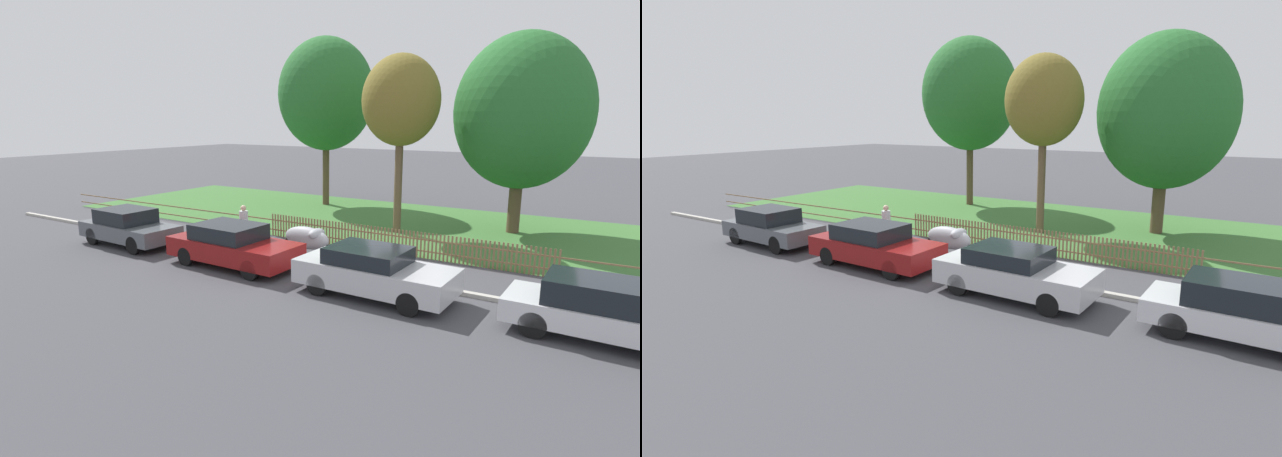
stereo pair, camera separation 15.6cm
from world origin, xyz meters
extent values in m
plane|color=#424247|center=(0.00, 0.00, 0.00)|extent=(120.00, 120.00, 0.00)
cube|color=#B2ADA3|center=(0.00, 0.10, 0.06)|extent=(37.96, 0.20, 0.12)
cube|color=#3D7033|center=(0.00, 8.35, 0.01)|extent=(37.96, 10.51, 0.01)
cube|color=olive|center=(0.00, 3.12, 0.26)|extent=(37.96, 0.03, 0.05)
cube|color=olive|center=(0.00, 3.12, 0.67)|extent=(37.96, 0.03, 0.05)
cube|color=olive|center=(-5.49, 3.09, 0.47)|extent=(0.06, 0.03, 0.94)
cube|color=olive|center=(-5.35, 3.09, 0.47)|extent=(0.06, 0.03, 0.94)
cube|color=olive|center=(-5.21, 3.09, 0.47)|extent=(0.06, 0.03, 0.94)
cube|color=olive|center=(-5.07, 3.09, 0.47)|extent=(0.06, 0.03, 0.94)
cube|color=olive|center=(-4.93, 3.09, 0.47)|extent=(0.06, 0.03, 0.94)
cube|color=olive|center=(-4.79, 3.09, 0.47)|extent=(0.06, 0.03, 0.94)
cube|color=olive|center=(-4.65, 3.09, 0.47)|extent=(0.06, 0.03, 0.94)
cube|color=olive|center=(-4.51, 3.09, 0.47)|extent=(0.06, 0.03, 0.94)
cube|color=olive|center=(-4.38, 3.09, 0.47)|extent=(0.06, 0.03, 0.94)
cube|color=olive|center=(-4.24, 3.09, 0.47)|extent=(0.06, 0.03, 0.94)
cube|color=olive|center=(-4.10, 3.09, 0.47)|extent=(0.06, 0.03, 0.94)
cube|color=olive|center=(-3.96, 3.09, 0.47)|extent=(0.06, 0.03, 0.94)
cube|color=olive|center=(-3.82, 3.09, 0.47)|extent=(0.06, 0.03, 0.94)
cube|color=olive|center=(-3.68, 3.09, 0.47)|extent=(0.06, 0.03, 0.94)
cube|color=olive|center=(-3.54, 3.09, 0.47)|extent=(0.06, 0.03, 0.94)
cube|color=olive|center=(-3.40, 3.09, 0.47)|extent=(0.06, 0.03, 0.94)
cube|color=olive|center=(-3.26, 3.09, 0.47)|extent=(0.06, 0.03, 0.94)
cube|color=olive|center=(-3.13, 3.09, 0.47)|extent=(0.06, 0.03, 0.94)
cube|color=olive|center=(-2.99, 3.09, 0.47)|extent=(0.06, 0.03, 0.94)
cube|color=olive|center=(-2.85, 3.09, 0.47)|extent=(0.06, 0.03, 0.94)
cube|color=olive|center=(-2.71, 3.09, 0.47)|extent=(0.06, 0.03, 0.94)
cube|color=olive|center=(-2.57, 3.09, 0.47)|extent=(0.06, 0.03, 0.94)
cube|color=olive|center=(-2.43, 3.09, 0.47)|extent=(0.06, 0.03, 0.94)
cube|color=olive|center=(-2.29, 3.09, 0.47)|extent=(0.06, 0.03, 0.94)
cube|color=olive|center=(-2.15, 3.09, 0.47)|extent=(0.06, 0.03, 0.94)
cube|color=olive|center=(-2.01, 3.09, 0.47)|extent=(0.06, 0.03, 0.94)
cube|color=olive|center=(-1.88, 3.09, 0.47)|extent=(0.06, 0.03, 0.94)
cube|color=olive|center=(-1.74, 3.09, 0.47)|extent=(0.06, 0.03, 0.94)
cube|color=olive|center=(-1.60, 3.09, 0.47)|extent=(0.06, 0.03, 0.94)
cube|color=olive|center=(-1.46, 3.09, 0.47)|extent=(0.06, 0.03, 0.94)
cube|color=olive|center=(-1.32, 3.09, 0.47)|extent=(0.06, 0.03, 0.94)
cube|color=olive|center=(-1.18, 3.09, 0.47)|extent=(0.06, 0.03, 0.94)
cube|color=olive|center=(-1.04, 3.09, 0.47)|extent=(0.06, 0.03, 0.94)
cube|color=olive|center=(-0.90, 3.09, 0.47)|extent=(0.06, 0.03, 0.94)
cube|color=olive|center=(-0.76, 3.09, 0.47)|extent=(0.06, 0.03, 0.94)
cube|color=olive|center=(-0.63, 3.09, 0.47)|extent=(0.06, 0.03, 0.94)
cube|color=olive|center=(-0.49, 3.09, 0.47)|extent=(0.06, 0.03, 0.94)
cube|color=olive|center=(-0.35, 3.09, 0.47)|extent=(0.06, 0.03, 0.94)
cube|color=olive|center=(-0.21, 3.09, 0.47)|extent=(0.06, 0.03, 0.94)
cube|color=olive|center=(-0.07, 3.09, 0.47)|extent=(0.06, 0.03, 0.94)
cube|color=olive|center=(0.07, 3.09, 0.47)|extent=(0.06, 0.03, 0.94)
cube|color=olive|center=(0.21, 3.09, 0.47)|extent=(0.06, 0.03, 0.94)
cube|color=olive|center=(0.35, 3.09, 0.47)|extent=(0.06, 0.03, 0.94)
cube|color=olive|center=(0.49, 3.09, 0.47)|extent=(0.06, 0.03, 0.94)
cube|color=olive|center=(0.63, 3.09, 0.47)|extent=(0.06, 0.03, 0.94)
cube|color=olive|center=(0.76, 3.09, 0.47)|extent=(0.06, 0.03, 0.94)
cube|color=olive|center=(0.90, 3.09, 0.47)|extent=(0.06, 0.03, 0.94)
cube|color=olive|center=(1.04, 3.09, 0.47)|extent=(0.06, 0.03, 0.94)
cube|color=olive|center=(1.18, 3.09, 0.47)|extent=(0.06, 0.03, 0.94)
cube|color=olive|center=(1.32, 3.09, 0.47)|extent=(0.06, 0.03, 0.94)
cube|color=olive|center=(1.46, 3.09, 0.47)|extent=(0.06, 0.03, 0.94)
cube|color=olive|center=(1.60, 3.09, 0.47)|extent=(0.06, 0.03, 0.94)
cube|color=olive|center=(1.74, 3.09, 0.47)|extent=(0.06, 0.03, 0.94)
cube|color=olive|center=(1.88, 3.09, 0.47)|extent=(0.06, 0.03, 0.94)
cube|color=olive|center=(2.01, 3.09, 0.47)|extent=(0.06, 0.03, 0.94)
cube|color=olive|center=(2.15, 3.09, 0.47)|extent=(0.06, 0.03, 0.94)
cube|color=olive|center=(2.29, 3.09, 0.47)|extent=(0.06, 0.03, 0.94)
cube|color=olive|center=(2.43, 3.09, 0.47)|extent=(0.06, 0.03, 0.94)
cube|color=olive|center=(2.57, 3.09, 0.47)|extent=(0.06, 0.03, 0.94)
cube|color=olive|center=(2.71, 3.09, 0.47)|extent=(0.06, 0.03, 0.94)
cube|color=olive|center=(2.85, 3.09, 0.47)|extent=(0.06, 0.03, 0.94)
cube|color=olive|center=(2.99, 3.09, 0.47)|extent=(0.06, 0.03, 0.94)
cube|color=olive|center=(3.13, 3.09, 0.47)|extent=(0.06, 0.03, 0.94)
cube|color=olive|center=(3.26, 3.09, 0.47)|extent=(0.06, 0.03, 0.94)
cube|color=olive|center=(3.40, 3.09, 0.47)|extent=(0.06, 0.03, 0.94)
cube|color=olive|center=(3.54, 3.09, 0.47)|extent=(0.06, 0.03, 0.94)
cube|color=olive|center=(3.68, 3.09, 0.47)|extent=(0.06, 0.03, 0.94)
cube|color=olive|center=(3.82, 3.09, 0.47)|extent=(0.06, 0.03, 0.94)
cube|color=olive|center=(3.96, 3.09, 0.47)|extent=(0.06, 0.03, 0.94)
cube|color=olive|center=(4.10, 3.09, 0.47)|extent=(0.06, 0.03, 0.94)
cube|color=olive|center=(4.24, 3.09, 0.47)|extent=(0.06, 0.03, 0.94)
cube|color=olive|center=(4.38, 3.09, 0.47)|extent=(0.06, 0.03, 0.94)
cube|color=olive|center=(4.51, 3.09, 0.47)|extent=(0.06, 0.03, 0.94)
cube|color=olive|center=(4.65, 3.09, 0.47)|extent=(0.06, 0.03, 0.94)
cube|color=olive|center=(4.79, 3.09, 0.47)|extent=(0.06, 0.03, 0.94)
cube|color=olive|center=(4.93, 3.09, 0.47)|extent=(0.06, 0.03, 0.94)
cube|color=olive|center=(5.07, 3.09, 0.47)|extent=(0.06, 0.03, 0.94)
cube|color=olive|center=(5.21, 3.09, 0.47)|extent=(0.06, 0.03, 0.94)
cube|color=olive|center=(5.35, 3.09, 0.47)|extent=(0.06, 0.03, 0.94)
cube|color=olive|center=(5.49, 3.09, 0.47)|extent=(0.06, 0.03, 0.94)
cube|color=#51565B|center=(-9.19, -1.14, 0.57)|extent=(4.18, 1.92, 0.58)
cube|color=black|center=(-9.40, -1.13, 1.14)|extent=(2.04, 1.67, 0.55)
cylinder|color=black|center=(-7.89, -0.37, 0.33)|extent=(0.67, 0.16, 0.67)
cylinder|color=black|center=(-7.94, -2.00, 0.33)|extent=(0.67, 0.16, 0.67)
cylinder|color=black|center=(-10.44, -0.28, 0.33)|extent=(0.67, 0.16, 0.67)
cylinder|color=black|center=(-10.50, -1.91, 0.33)|extent=(0.67, 0.16, 0.67)
cube|color=maroon|center=(-3.86, -1.14, 0.59)|extent=(4.60, 1.99, 0.64)
cube|color=black|center=(-4.09, -1.13, 1.16)|extent=(2.23, 1.74, 0.50)
cylinder|color=black|center=(-2.43, -0.31, 0.31)|extent=(0.63, 0.16, 0.63)
cylinder|color=black|center=(-2.47, -2.04, 0.31)|extent=(0.63, 0.16, 0.63)
cylinder|color=black|center=(-5.25, -0.24, 0.31)|extent=(0.63, 0.16, 0.63)
cylinder|color=black|center=(-5.29, -1.97, 0.31)|extent=(0.63, 0.16, 0.63)
cube|color=#BCBCC1|center=(1.36, -1.25, 0.60)|extent=(4.43, 1.93, 0.67)
cube|color=black|center=(1.14, -1.25, 1.15)|extent=(2.14, 1.70, 0.43)
cylinder|color=black|center=(2.74, -0.44, 0.31)|extent=(0.62, 0.15, 0.62)
cylinder|color=black|center=(2.71, -2.13, 0.31)|extent=(0.62, 0.15, 0.62)
cylinder|color=black|center=(0.02, -0.38, 0.31)|extent=(0.62, 0.15, 0.62)
cylinder|color=black|center=(-0.02, -2.07, 0.31)|extent=(0.62, 0.15, 0.62)
cube|color=silver|center=(6.83, -1.09, 0.53)|extent=(4.07, 1.74, 0.53)
cube|color=black|center=(6.62, -1.08, 1.08)|extent=(1.97, 1.53, 0.57)
cylinder|color=black|center=(5.59, -0.30, 0.31)|extent=(0.62, 0.15, 0.62)
cylinder|color=black|center=(5.56, -1.83, 0.31)|extent=(0.62, 0.15, 0.62)
cylinder|color=black|center=(-1.86, 1.24, 0.29)|extent=(0.58, 0.16, 0.57)
cylinder|color=black|center=(-3.33, 1.38, 0.29)|extent=(0.58, 0.16, 0.57)
ellipsoid|color=#9EA0A8|center=(-2.60, 1.31, 0.63)|extent=(1.99, 0.82, 0.81)
ellipsoid|color=#9EA0A8|center=(-2.14, 1.26, 0.85)|extent=(0.52, 0.82, 0.37)
cylinder|color=brown|center=(-7.66, 10.92, 2.22)|extent=(0.37, 0.37, 4.44)
ellipsoid|color=#286B2D|center=(-7.66, 10.92, 6.11)|extent=(5.28, 5.28, 6.07)
cylinder|color=brown|center=(-1.33, 6.46, 2.26)|extent=(0.33, 0.33, 4.53)
ellipsoid|color=olive|center=(-1.33, 6.46, 5.55)|extent=(3.24, 3.24, 3.73)
cylinder|color=brown|center=(2.94, 9.07, 1.68)|extent=(0.52, 0.52, 3.35)
ellipsoid|color=#286B2D|center=(2.94, 9.07, 5.10)|extent=(5.52, 5.52, 6.35)
cylinder|color=#7F6B51|center=(-5.21, 0.78, 0.40)|extent=(0.15, 0.15, 0.80)
cylinder|color=#7F6B51|center=(-5.12, 0.99, 0.40)|extent=(0.15, 0.15, 0.80)
cylinder|color=silver|center=(-5.17, 0.89, 1.11)|extent=(0.44, 0.44, 0.63)
sphere|color=beige|center=(-5.17, 0.89, 1.54)|extent=(0.22, 0.22, 0.22)
camera|label=1|loc=(7.06, -13.19, 4.83)|focal=28.00mm
camera|label=2|loc=(7.19, -13.11, 4.83)|focal=28.00mm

